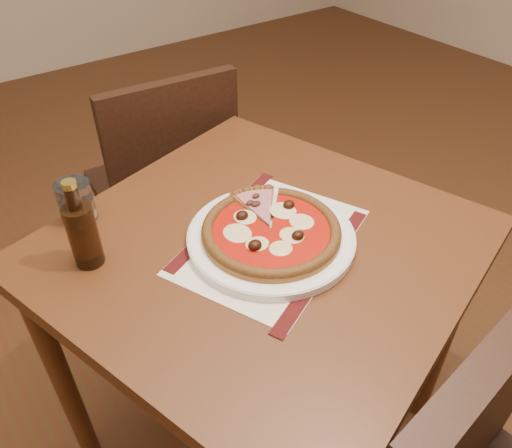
% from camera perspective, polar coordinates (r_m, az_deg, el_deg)
% --- Properties ---
extents(table, '(0.99, 0.99, 0.75)m').
position_cam_1_polar(table, '(1.10, 0.62, -5.85)').
color(table, '#5B3215').
rests_on(table, ground).
extents(chair_far, '(0.45, 0.45, 0.88)m').
position_cam_1_polar(chair_far, '(1.69, -10.14, 5.07)').
color(chair_far, black).
rests_on(chair_far, ground).
extents(placemat, '(0.47, 0.42, 0.00)m').
position_cam_1_polar(placemat, '(1.03, 1.72, -1.96)').
color(placemat, silver).
rests_on(placemat, table).
extents(plate, '(0.34, 0.34, 0.02)m').
position_cam_1_polar(plate, '(1.02, 1.73, -1.54)').
color(plate, white).
rests_on(plate, placemat).
extents(pizza, '(0.28, 0.28, 0.04)m').
position_cam_1_polar(pizza, '(1.01, 1.76, -0.70)').
color(pizza, '#A67028').
rests_on(pizza, plate).
extents(ham_slice, '(0.10, 0.15, 0.02)m').
position_cam_1_polar(ham_slice, '(1.09, 1.18, 2.49)').
color(ham_slice, '#A67028').
rests_on(ham_slice, plate).
extents(water_glass, '(0.10, 0.10, 0.09)m').
position_cam_1_polar(water_glass, '(1.13, -19.89, 2.45)').
color(water_glass, white).
rests_on(water_glass, table).
extents(bottle, '(0.06, 0.06, 0.19)m').
position_cam_1_polar(bottle, '(0.99, -19.20, -0.91)').
color(bottle, '#331B0C').
rests_on(bottle, table).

